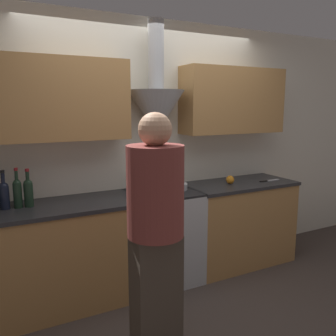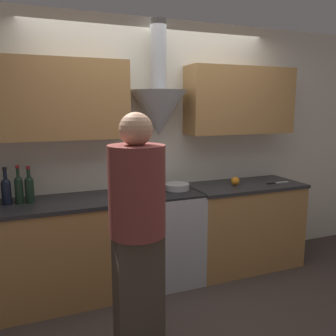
{
  "view_description": "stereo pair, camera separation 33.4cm",
  "coord_description": "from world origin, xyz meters",
  "views": [
    {
      "loc": [
        -1.53,
        -2.7,
        1.75
      ],
      "look_at": [
        0.0,
        0.22,
        1.17
      ],
      "focal_mm": 38.0,
      "sensor_mm": 36.0,
      "label": 1
    },
    {
      "loc": [
        -1.22,
        -2.84,
        1.75
      ],
      "look_at": [
        0.0,
        0.22,
        1.17
      ],
      "focal_mm": 38.0,
      "sensor_mm": 36.0,
      "label": 2
    }
  ],
  "objects": [
    {
      "name": "counter_right",
      "position": [
        0.93,
        0.32,
        0.46
      ],
      "size": [
        1.23,
        0.62,
        0.92
      ],
      "color": "#B27F47",
      "rests_on": "ground_plane"
    },
    {
      "name": "wine_bottle_6",
      "position": [
        -1.22,
        0.37,
        1.05
      ],
      "size": [
        0.08,
        0.08,
        0.32
      ],
      "color": "black",
      "rests_on": "counter_left"
    },
    {
      "name": "orange_fruit",
      "position": [
        0.8,
        0.3,
        0.96
      ],
      "size": [
        0.09,
        0.09,
        0.09
      ],
      "color": "orange",
      "rests_on": "counter_right"
    },
    {
      "name": "wall_back",
      "position": [
        -0.06,
        0.58,
        1.48
      ],
      "size": [
        8.4,
        0.55,
        2.6
      ],
      "color": "silver",
      "rests_on": "ground_plane"
    },
    {
      "name": "counter_left",
      "position": [
        -1.1,
        0.32,
        0.46
      ],
      "size": [
        1.57,
        0.62,
        0.92
      ],
      "color": "#B27F47",
      "rests_on": "ground_plane"
    },
    {
      "name": "stove_range",
      "position": [
        0.0,
        0.32,
        0.46
      ],
      "size": [
        0.65,
        0.6,
        0.92
      ],
      "color": "#B7BABC",
      "rests_on": "ground_plane"
    },
    {
      "name": "stock_pot",
      "position": [
        -0.15,
        0.3,
        1.0
      ],
      "size": [
        0.23,
        0.23,
        0.17
      ],
      "color": "#B7BABC",
      "rests_on": "stove_range"
    },
    {
      "name": "wine_bottle_4",
      "position": [
        -1.41,
        0.39,
        1.05
      ],
      "size": [
        0.08,
        0.08,
        0.32
      ],
      "color": "black",
      "rests_on": "counter_left"
    },
    {
      "name": "mixing_bowl",
      "position": [
        0.15,
        0.35,
        0.95
      ],
      "size": [
        0.25,
        0.25,
        0.06
      ],
      "color": "#B7BABC",
      "rests_on": "stove_range"
    },
    {
      "name": "person_foreground_left",
      "position": [
        -0.6,
        -0.76,
        0.94
      ],
      "size": [
        0.36,
        0.36,
        1.71
      ],
      "color": "#473D33",
      "rests_on": "ground_plane"
    },
    {
      "name": "chefs_knife",
      "position": [
        1.28,
        0.22,
        0.92
      ],
      "size": [
        0.28,
        0.04,
        0.01
      ],
      "rotation": [
        0.0,
        0.0,
        0.01
      ],
      "color": "silver",
      "rests_on": "counter_right"
    },
    {
      "name": "wine_bottle_5",
      "position": [
        -1.31,
        0.38,
        1.05
      ],
      "size": [
        0.07,
        0.07,
        0.33
      ],
      "color": "black",
      "rests_on": "counter_left"
    },
    {
      "name": "ground_plane",
      "position": [
        0.0,
        0.0,
        0.0
      ],
      "size": [
        12.0,
        12.0,
        0.0
      ],
      "primitive_type": "plane",
      "color": "#423833"
    }
  ]
}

